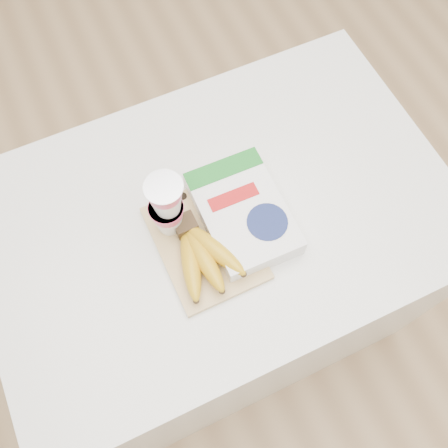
{
  "coord_description": "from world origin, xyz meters",
  "views": [
    {
      "loc": [
        -0.2,
        -0.46,
        1.86
      ],
      "look_at": [
        -0.01,
        -0.05,
        0.87
      ],
      "focal_mm": 40.0,
      "sensor_mm": 36.0,
      "label": 1
    }
  ],
  "objects_px": {
    "cutting_board": "(205,243)",
    "yogurt_stack": "(166,206)",
    "bananas": "(202,254)",
    "table": "(220,271)",
    "cereal_box": "(243,213)"
  },
  "relations": [
    {
      "from": "cutting_board",
      "to": "cereal_box",
      "type": "relative_size",
      "value": 1.03
    },
    {
      "from": "bananas",
      "to": "yogurt_stack",
      "type": "xyz_separation_m",
      "value": [
        -0.03,
        0.1,
        0.07
      ]
    },
    {
      "from": "table",
      "to": "bananas",
      "type": "xyz_separation_m",
      "value": [
        -0.08,
        -0.09,
        0.45
      ]
    },
    {
      "from": "table",
      "to": "yogurt_stack",
      "type": "distance_m",
      "value": 0.54
    },
    {
      "from": "bananas",
      "to": "cereal_box",
      "type": "distance_m",
      "value": 0.14
    },
    {
      "from": "cutting_board",
      "to": "bananas",
      "type": "relative_size",
      "value": 1.38
    },
    {
      "from": "cutting_board",
      "to": "cereal_box",
      "type": "xyz_separation_m",
      "value": [
        0.1,
        0.02,
        0.02
      ]
    },
    {
      "from": "yogurt_stack",
      "to": "table",
      "type": "bearing_deg",
      "value": -4.54
    },
    {
      "from": "table",
      "to": "yogurt_stack",
      "type": "relative_size",
      "value": 6.01
    },
    {
      "from": "cutting_board",
      "to": "bananas",
      "type": "distance_m",
      "value": 0.05
    },
    {
      "from": "bananas",
      "to": "cereal_box",
      "type": "height_order",
      "value": "bananas"
    },
    {
      "from": "cutting_board",
      "to": "yogurt_stack",
      "type": "bearing_deg",
      "value": 127.71
    },
    {
      "from": "cutting_board",
      "to": "table",
      "type": "bearing_deg",
      "value": 43.42
    },
    {
      "from": "table",
      "to": "bananas",
      "type": "height_order",
      "value": "bananas"
    },
    {
      "from": "cutting_board",
      "to": "yogurt_stack",
      "type": "distance_m",
      "value": 0.14
    }
  ]
}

